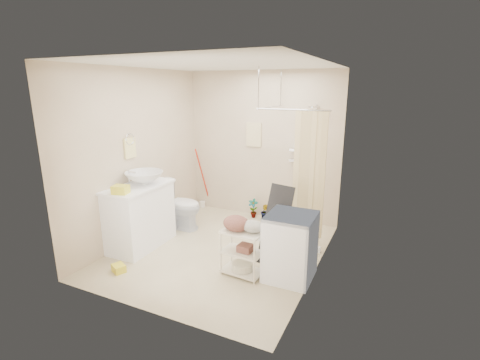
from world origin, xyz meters
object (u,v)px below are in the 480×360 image
(washing_machine, at_px, (290,246))
(toilet, at_px, (179,205))
(laundry_rack, at_px, (242,249))
(vanity, at_px, (140,216))

(washing_machine, bearing_deg, toilet, 160.26)
(washing_machine, bearing_deg, laundry_rack, -161.82)
(vanity, distance_m, washing_machine, 2.30)
(laundry_rack, bearing_deg, vanity, -179.18)
(toilet, bearing_deg, laundry_rack, -119.64)
(toilet, height_order, washing_machine, washing_machine)
(toilet, distance_m, washing_machine, 2.31)
(vanity, relative_size, toilet, 1.33)
(toilet, relative_size, washing_machine, 0.96)
(washing_machine, xyz_separation_m, laundry_rack, (-0.57, -0.19, -0.06))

